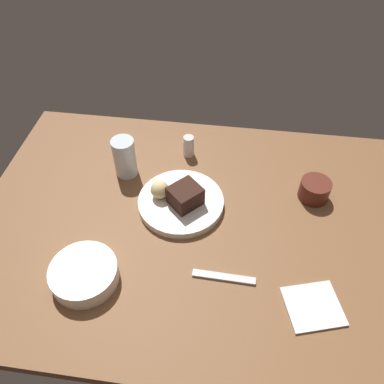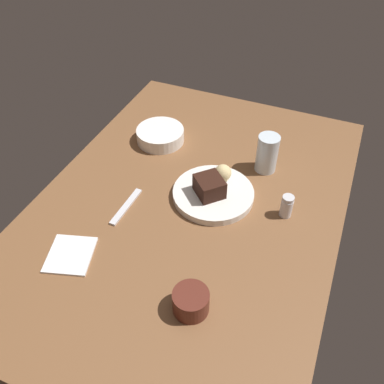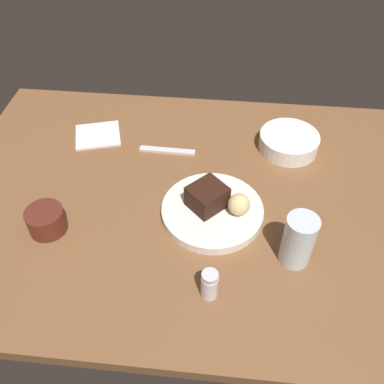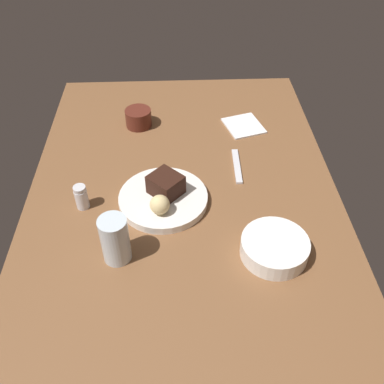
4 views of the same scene
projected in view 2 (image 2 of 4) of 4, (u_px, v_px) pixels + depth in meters
The scene contains 10 objects.
dining_table at pixel (189, 208), 119.82cm from camera, with size 120.00×84.00×3.00cm, color brown.
dessert_plate at pixel (213, 194), 120.23cm from camera, with size 23.44×23.44×2.17cm, color white.
chocolate_cake_slice at pixel (209, 186), 116.94cm from camera, with size 7.13×7.84×5.44cm, color black.
bread_roll at pixel (223, 173), 121.48cm from camera, with size 5.03×5.03×5.03cm, color #DBC184.
salt_shaker at pixel (287, 206), 113.38cm from camera, with size 3.39×3.39×6.85cm.
water_glass at pixel (267, 153), 125.91cm from camera, with size 6.55×6.55×12.11cm, color silver.
side_bowl at pixel (160, 135), 139.20cm from camera, with size 15.82×15.82×4.45cm, color white.
coffee_cup at pixel (191, 302), 92.49cm from camera, with size 8.35×8.35×5.69cm, color #562319.
dessert_spoon at pixel (126, 206), 117.54cm from camera, with size 15.00×1.80×0.70cm, color silver.
folded_napkin at pixel (70, 255), 105.19cm from camera, with size 12.10×11.04×0.60cm, color white.
Camera 2 is at (77.13, 33.09, 87.14)cm, focal length 38.99 mm.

